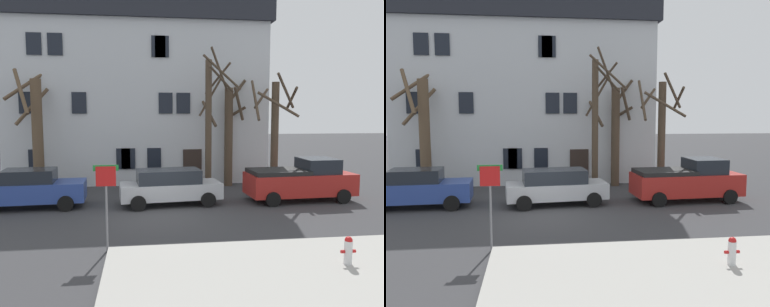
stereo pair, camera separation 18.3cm
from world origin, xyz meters
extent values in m
plane|color=#38383A|center=(0.00, 0.00, 0.00)|extent=(120.00, 120.00, 0.00)
cube|color=#A8A59E|center=(3.43, -7.34, 0.06)|extent=(10.32, 7.37, 0.12)
cube|color=silver|center=(-0.73, 10.88, 4.80)|extent=(15.44, 7.41, 9.60)
cube|color=#23262D|center=(-0.73, 10.88, 10.54)|extent=(15.94, 7.91, 1.88)
cube|color=#2D231E|center=(2.33, 7.12, 1.05)|extent=(1.10, 0.12, 2.10)
cube|color=black|center=(-6.54, 7.13, 1.60)|extent=(0.80, 0.08, 1.20)
cube|color=black|center=(-1.70, 7.13, 1.60)|extent=(0.80, 0.08, 1.20)
cube|color=black|center=(-1.42, 7.13, 1.60)|extent=(0.80, 0.08, 1.20)
cube|color=black|center=(0.08, 7.13, 1.60)|extent=(0.80, 0.08, 1.20)
cube|color=black|center=(-6.93, 7.13, 4.80)|extent=(0.80, 0.08, 1.20)
cube|color=black|center=(-4.09, 7.13, 4.80)|extent=(0.80, 0.08, 1.20)
cube|color=black|center=(0.77, 7.13, 4.80)|extent=(0.80, 0.08, 1.20)
cube|color=black|center=(1.80, 7.13, 4.80)|extent=(0.80, 0.08, 1.20)
cube|color=black|center=(-6.41, 7.13, 8.00)|extent=(0.80, 0.08, 1.20)
cube|color=black|center=(-5.29, 7.13, 8.00)|extent=(0.80, 0.08, 1.20)
cube|color=black|center=(0.39, 7.13, 8.00)|extent=(0.80, 0.08, 1.20)
cube|color=black|center=(0.58, 7.13, 8.00)|extent=(0.80, 0.08, 1.20)
cylinder|color=brown|center=(-6.06, 5.79, 3.00)|extent=(0.56, 0.56, 6.00)
cylinder|color=brown|center=(-6.79, 6.73, 5.75)|extent=(2.08, 1.67, 1.77)
cylinder|color=brown|center=(-6.68, 5.35, 5.34)|extent=(1.14, 1.49, 2.40)
cylinder|color=brown|center=(-6.48, 6.54, 4.58)|extent=(1.72, 1.09, 2.06)
cylinder|color=#4C3D2D|center=(2.95, 5.20, 3.53)|extent=(0.35, 0.35, 7.05)
cylinder|color=#4C3D2D|center=(3.55, 5.77, 6.11)|extent=(1.28, 1.35, 1.68)
cylinder|color=#4C3D2D|center=(3.51, 4.48, 5.97)|extent=(1.58, 1.26, 1.30)
cylinder|color=#4C3D2D|center=(3.43, 4.68, 6.49)|extent=(1.20, 1.12, 2.17)
cylinder|color=#4C3D2D|center=(3.48, 4.14, 6.27)|extent=(2.25, 1.20, 1.68)
cylinder|color=#4C3D2D|center=(3.15, 5.77, 5.11)|extent=(1.28, 0.55, 2.13)
cylinder|color=#4C3D2D|center=(4.37, 6.51, 2.83)|extent=(0.48, 0.48, 5.67)
cylinder|color=#4C3D2D|center=(4.73, 7.23, 4.11)|extent=(1.58, 0.91, 1.05)
cylinder|color=#4C3D2D|center=(4.71, 7.21, 5.11)|extent=(1.59, 0.91, 2.17)
cylinder|color=#4C3D2D|center=(3.12, 6.31, 4.32)|extent=(0.58, 2.60, 1.68)
cylinder|color=#4C3D2D|center=(4.87, 6.15, 4.74)|extent=(0.94, 1.22, 1.89)
cylinder|color=#4C3D2D|center=(6.74, 5.38, 2.97)|extent=(0.42, 0.42, 5.94)
cylinder|color=#4C3D2D|center=(6.53, 4.32, 4.69)|extent=(2.23, 0.58, 1.39)
cylinder|color=#4C3D2D|center=(7.65, 5.28, 5.05)|extent=(0.35, 1.91, 1.20)
cylinder|color=#4C3D2D|center=(7.10, 4.80, 5.43)|extent=(1.33, 0.91, 1.87)
cylinder|color=#4C3D2D|center=(5.63, 5.50, 4.96)|extent=(0.40, 2.34, 2.31)
cylinder|color=#4C3D2D|center=(6.11, 5.93, 5.06)|extent=(1.27, 1.42, 1.20)
cube|color=#2D4799|center=(-5.62, 2.34, 0.74)|extent=(4.87, 2.01, 0.85)
cube|color=#1E232B|center=(-5.62, 2.34, 1.46)|extent=(2.28, 1.66, 0.58)
cylinder|color=black|center=(-4.04, 3.31, 0.34)|extent=(0.69, 0.25, 0.68)
cylinder|color=black|center=(-3.95, 1.55, 0.34)|extent=(0.69, 0.25, 0.68)
cube|color=#B7BABF|center=(0.65, 2.15, 0.68)|extent=(4.75, 2.13, 0.71)
cube|color=#1E232B|center=(0.56, 2.14, 1.34)|extent=(2.99, 1.76, 0.62)
cylinder|color=black|center=(2.13, 3.15, 0.34)|extent=(0.70, 0.28, 0.68)
cylinder|color=black|center=(2.29, 1.45, 0.34)|extent=(0.70, 0.28, 0.68)
cylinder|color=black|center=(-0.99, 2.85, 0.34)|extent=(0.70, 0.28, 0.68)
cylinder|color=black|center=(-0.83, 1.15, 0.34)|extent=(0.70, 0.28, 0.68)
cube|color=#AD231E|center=(6.92, 2.22, 0.83)|extent=(5.21, 2.23, 1.03)
cube|color=#1E232B|center=(7.84, 2.26, 1.70)|extent=(1.72, 1.82, 0.70)
cube|color=black|center=(5.79, 2.16, 1.45)|extent=(2.75, 2.03, 0.20)
cylinder|color=black|center=(8.61, 3.29, 0.34)|extent=(0.69, 0.25, 0.68)
cylinder|color=black|center=(8.71, 1.30, 0.34)|extent=(0.69, 0.25, 0.68)
cylinder|color=black|center=(5.13, 3.13, 0.34)|extent=(0.69, 0.25, 0.68)
cylinder|color=black|center=(5.22, 1.14, 0.34)|extent=(0.69, 0.25, 0.68)
cylinder|color=silver|center=(4.89, -5.90, 0.44)|extent=(0.22, 0.22, 0.65)
sphere|color=red|center=(4.89, -5.90, 0.79)|extent=(0.21, 0.21, 0.21)
cylinder|color=red|center=(4.73, -5.90, 0.48)|extent=(0.10, 0.09, 0.09)
cylinder|color=red|center=(5.05, -5.90, 0.48)|extent=(0.10, 0.09, 0.09)
cylinder|color=slate|center=(-1.76, -3.66, 1.32)|extent=(0.07, 0.07, 2.63)
cube|color=red|center=(-1.76, -3.68, 2.33)|extent=(0.60, 0.03, 0.60)
cube|color=#1E8C38|center=(-1.76, -3.64, 2.58)|extent=(0.76, 0.02, 0.18)
torus|color=black|center=(-5.35, 5.52, 0.36)|extent=(0.71, 0.07, 0.71)
torus|color=black|center=(-6.39, 5.55, 0.36)|extent=(0.71, 0.07, 0.71)
cylinder|color=#1E4C8C|center=(-5.87, 5.53, 0.58)|extent=(1.00, 0.08, 0.19)
cylinder|color=#1E4C8C|center=(-6.07, 5.54, 0.81)|extent=(0.09, 0.04, 0.45)
camera|label=1|loc=(-0.71, -15.54, 4.25)|focal=36.42mm
camera|label=2|loc=(-0.53, -15.56, 4.25)|focal=36.42mm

